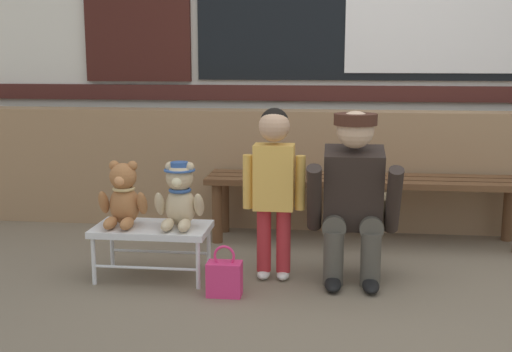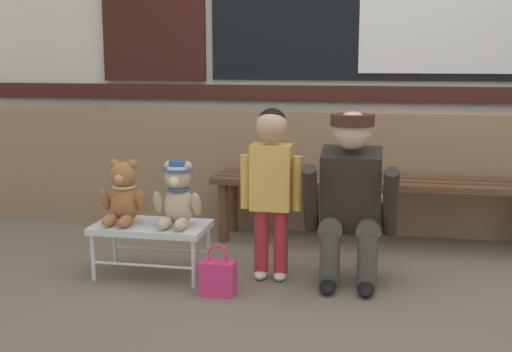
% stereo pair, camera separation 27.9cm
% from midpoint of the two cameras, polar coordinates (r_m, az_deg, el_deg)
% --- Properties ---
extents(ground_plane, '(60.00, 60.00, 0.00)m').
position_cam_midpoint_polar(ground_plane, '(3.47, 6.48, -10.50)').
color(ground_plane, '#756651').
extents(brick_low_wall, '(7.22, 0.25, 0.85)m').
position_cam_midpoint_polar(brick_low_wall, '(4.73, 6.72, 0.51)').
color(brick_low_wall, '#997551').
rests_on(brick_low_wall, ground).
extents(wooden_bench_long, '(2.10, 0.40, 0.44)m').
position_cam_midpoint_polar(wooden_bench_long, '(4.39, 7.62, -0.99)').
color(wooden_bench_long, brown).
rests_on(wooden_bench_long, ground).
extents(small_display_bench, '(0.64, 0.36, 0.30)m').
position_cam_midpoint_polar(small_display_bench, '(3.73, -11.16, -4.81)').
color(small_display_bench, silver).
rests_on(small_display_bench, ground).
extents(teddy_bear_plain, '(0.28, 0.26, 0.36)m').
position_cam_midpoint_polar(teddy_bear_plain, '(3.74, -13.59, -1.76)').
color(teddy_bear_plain, '#A86B3D').
rests_on(teddy_bear_plain, small_display_bench).
extents(teddy_bear_with_hat, '(0.28, 0.27, 0.36)m').
position_cam_midpoint_polar(teddy_bear_with_hat, '(3.64, -8.87, -1.78)').
color(teddy_bear_with_hat, '#CCB289').
rests_on(teddy_bear_with_hat, small_display_bench).
extents(child_standing, '(0.35, 0.18, 0.96)m').
position_cam_midpoint_polar(child_standing, '(3.58, -0.65, 0.10)').
color(child_standing, '#B7282D').
rests_on(child_standing, ground).
extents(adult_crouching, '(0.50, 0.49, 0.95)m').
position_cam_midpoint_polar(adult_crouching, '(3.58, 6.43, -1.78)').
color(adult_crouching, '#4C473D').
rests_on(adult_crouching, ground).
extents(handbag_on_ground, '(0.18, 0.11, 0.27)m').
position_cam_midpoint_polar(handbag_on_ground, '(3.45, -5.11, -8.86)').
color(handbag_on_ground, '#E53370').
rests_on(handbag_on_ground, ground).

